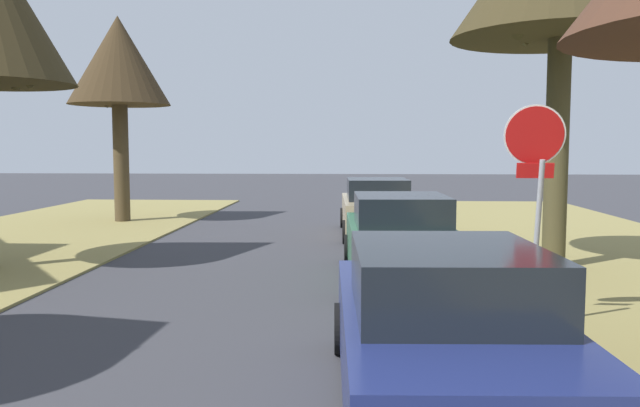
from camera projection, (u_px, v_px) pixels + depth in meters
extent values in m
cylinder|color=#9EA0A5|center=(536.00, 245.00, 8.41)|extent=(0.07, 0.42, 2.23)
cylinder|color=white|center=(535.00, 135.00, 8.50)|extent=(0.81, 0.18, 0.80)
cylinder|color=red|center=(535.00, 135.00, 8.51)|extent=(0.77, 0.18, 0.76)
cube|color=red|center=(535.00, 171.00, 8.47)|extent=(0.48, 0.08, 0.20)
cylinder|color=#463F25|center=(557.00, 154.00, 12.64)|extent=(0.45, 0.45, 4.48)
cylinder|color=#463F25|center=(523.00, 11.00, 12.68)|extent=(0.74, 1.52, 1.30)
cylinder|color=#463F25|center=(553.00, 7.00, 12.96)|extent=(1.33, 0.26, 1.56)
cylinder|color=#463E24|center=(14.00, 56.00, 12.63)|extent=(0.75, 1.23, 1.26)
cylinder|color=#463E24|center=(5.00, 53.00, 12.16)|extent=(0.56, 1.34, 1.23)
cylinder|color=#483A25|center=(121.00, 163.00, 20.71)|extent=(0.49, 0.49, 3.73)
cone|color=#392B1A|center=(118.00, 60.00, 20.43)|extent=(3.20, 3.20, 2.80)
cylinder|color=#483A25|center=(121.00, 91.00, 21.00)|extent=(1.19, 0.52, 1.13)
cylinder|color=#483A25|center=(126.00, 85.00, 20.97)|extent=(1.17, 0.31, 1.46)
cube|color=navy|center=(441.00, 349.00, 5.90)|extent=(1.99, 4.47, 0.85)
cube|color=black|center=(447.00, 278.00, 5.62)|extent=(1.68, 2.08, 0.56)
cylinder|color=black|center=(343.00, 329.00, 7.58)|extent=(0.22, 0.61, 0.60)
cylinder|color=black|center=(491.00, 329.00, 7.55)|extent=(0.22, 0.61, 0.60)
cube|color=#28663D|center=(399.00, 247.00, 11.86)|extent=(1.99, 4.47, 0.85)
cube|color=black|center=(401.00, 211.00, 11.58)|extent=(1.68, 2.08, 0.56)
cylinder|color=black|center=(349.00, 249.00, 13.54)|extent=(0.22, 0.61, 0.60)
cylinder|color=black|center=(432.00, 249.00, 13.52)|extent=(0.22, 0.61, 0.60)
cylinder|color=black|center=(355.00, 281.00, 10.25)|extent=(0.22, 0.61, 0.60)
cylinder|color=black|center=(465.00, 282.00, 10.23)|extent=(0.22, 0.61, 0.60)
cube|color=tan|center=(376.00, 214.00, 17.84)|extent=(1.99, 4.47, 0.85)
cube|color=black|center=(377.00, 189.00, 17.56)|extent=(1.68, 2.08, 0.56)
cylinder|color=black|center=(344.00, 218.00, 19.52)|extent=(0.22, 0.61, 0.60)
cylinder|color=black|center=(401.00, 218.00, 19.49)|extent=(0.22, 0.61, 0.60)
cylinder|color=black|center=(346.00, 232.00, 16.23)|extent=(0.22, 0.61, 0.60)
cylinder|color=black|center=(416.00, 232.00, 16.21)|extent=(0.22, 0.61, 0.60)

